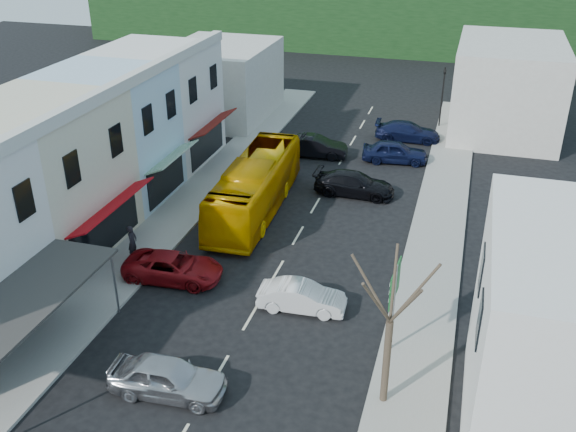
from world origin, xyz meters
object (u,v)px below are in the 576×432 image
at_px(car_silver, 168,379).
at_px(street_tree, 390,322).
at_px(bus, 255,187).
at_px(pedestrian_left, 133,243).
at_px(traffic_signal, 442,98).
at_px(car_white, 302,296).
at_px(car_red, 173,267).
at_px(direction_sign, 393,310).

height_order(car_silver, street_tree, street_tree).
bearing_deg(bus, pedestrian_left, -122.74).
height_order(pedestrian_left, traffic_signal, traffic_signal).
relative_size(car_white, car_red, 0.96).
distance_m(car_white, car_red, 6.83).
distance_m(pedestrian_left, traffic_signal, 29.45).
height_order(bus, direction_sign, direction_sign).
xyz_separation_m(bus, car_silver, (1.89, -15.92, -0.85)).
xyz_separation_m(car_white, traffic_signal, (4.08, 27.87, 1.78)).
bearing_deg(car_red, car_silver, -160.22).
bearing_deg(direction_sign, bus, 135.28).
xyz_separation_m(car_red, direction_sign, (11.12, -2.62, 1.42)).
xyz_separation_m(car_red, traffic_signal, (10.88, 27.15, 1.78)).
bearing_deg(traffic_signal, car_white, 102.86).
height_order(direction_sign, traffic_signal, traffic_signal).
bearing_deg(street_tree, car_silver, -167.18).
xyz_separation_m(pedestrian_left, direction_sign, (13.93, -3.73, 1.12)).
bearing_deg(direction_sign, car_silver, -143.85).
relative_size(car_red, pedestrian_left, 2.71).
xyz_separation_m(direction_sign, traffic_signal, (-0.25, 29.77, 0.36)).
distance_m(car_red, street_tree, 13.05).
xyz_separation_m(car_silver, street_tree, (8.01, 1.82, 3.04)).
bearing_deg(car_silver, direction_sign, -61.13).
distance_m(car_silver, pedestrian_left, 10.60).
bearing_deg(pedestrian_left, car_red, -116.27).
bearing_deg(car_red, bus, -13.85).
relative_size(car_silver, car_red, 0.96).
bearing_deg(car_silver, car_red, 20.60).
bearing_deg(traffic_signal, car_silver, 98.92).
bearing_deg(direction_sign, car_red, 170.72).
distance_m(direction_sign, street_tree, 3.49).
height_order(car_silver, traffic_signal, traffic_signal).
bearing_deg(car_white, bus, 26.90).
relative_size(direction_sign, street_tree, 0.57).
relative_size(car_white, pedestrian_left, 2.59).
height_order(bus, car_red, bus).
height_order(bus, street_tree, street_tree).
height_order(car_silver, car_red, same).
distance_m(car_white, street_tree, 7.40).
relative_size(pedestrian_left, traffic_signal, 0.34).
distance_m(car_white, traffic_signal, 28.22).
bearing_deg(car_red, pedestrian_left, 64.28).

